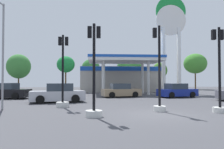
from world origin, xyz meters
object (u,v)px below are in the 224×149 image
tree_0 (19,66)px  car_2 (58,94)px  traffic_signal_2 (94,87)px  traffic_signal_3 (159,85)px  car_1 (7,92)px  station_pole_sign (171,31)px  tree_3 (129,67)px  traffic_signal_0 (219,83)px  tree_4 (160,70)px  traffic_signal_1 (63,85)px  tree_1 (66,65)px  tree_5 (195,64)px  corner_streetlamp (1,45)px  tree_2 (91,69)px  car_0 (177,91)px  car_3 (121,91)px

tree_0 → car_2: bearing=-64.0°
traffic_signal_2 → traffic_signal_3: traffic_signal_3 is taller
car_1 → tree_0: tree_0 is taller
station_pole_sign → tree_3: (-3.89, 12.24, -4.35)m
traffic_signal_0 → tree_4: bearing=79.3°
car_2 → car_1: bearing=145.1°
traffic_signal_1 → tree_1: 25.81m
tree_5 → car_2: bearing=-134.5°
station_pole_sign → traffic_signal_3: bearing=-112.1°
traffic_signal_1 → corner_streetlamp: bearing=-161.5°
tree_1 → traffic_signal_2: bearing=-79.5°
tree_2 → traffic_signal_0: bearing=-75.1°
car_1 → car_2: (5.51, -3.84, 0.01)m
car_0 → tree_0: bearing=140.5°
station_pole_sign → traffic_signal_1: station_pole_sign is taller
car_1 → traffic_signal_2: (8.48, -10.90, 0.75)m
corner_streetlamp → car_3: bearing=47.7°
traffic_signal_3 → corner_streetlamp: 9.64m
traffic_signal_0 → tree_2: 30.30m
traffic_signal_0 → corner_streetlamp: 12.80m
traffic_signal_0 → tree_1: (-12.33, 28.43, 3.03)m
car_2 → traffic_signal_3: bearing=-39.5°
traffic_signal_0 → tree_2: tree_2 is taller
traffic_signal_2 → tree_4: 32.01m
car_1 → traffic_signal_0: 18.39m
car_3 → tree_3: size_ratio=0.67×
traffic_signal_2 → tree_3: bearing=77.8°
car_1 → tree_2: (7.60, 19.16, 3.15)m
traffic_signal_1 → tree_3: bearing=71.9°
car_2 → tree_3: (9.52, 23.37, 3.61)m
car_2 → tree_4: size_ratio=0.88×
car_0 → traffic_signal_1: (-10.60, -7.27, 0.80)m
traffic_signal_3 → tree_5: size_ratio=0.71×
car_0 → traffic_signal_0: bearing=-98.8°
corner_streetlamp → tree_4: bearing=56.3°
car_0 → tree_4: size_ratio=0.84×
car_2 → traffic_signal_1: 3.37m
traffic_signal_2 → car_3: bearing=77.0°
car_2 → traffic_signal_1: bearing=-74.6°
tree_2 → corner_streetlamp: bearing=-99.7°
car_0 → tree_1: tree_1 is taller
station_pole_sign → tree_2: size_ratio=2.33×
car_0 → traffic_signal_0: traffic_signal_0 is taller
tree_1 → tree_3: (11.99, 1.15, -0.37)m
car_0 → traffic_signal_2: bearing=-127.3°
car_2 → tree_5: tree_5 is taller
traffic_signal_0 → traffic_signal_2: 6.95m
car_0 → car_1: bearing=-179.1°
traffic_signal_3 → tree_3: 29.14m
traffic_signal_0 → tree_2: bearing=104.9°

